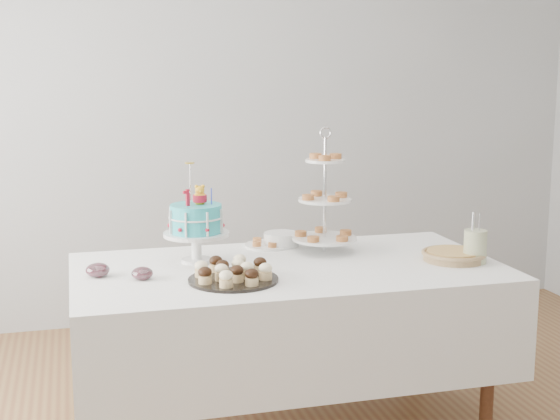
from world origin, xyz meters
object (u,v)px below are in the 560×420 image
object	(u,v)px
pie	(454,255)
plate_stack	(281,239)
tiered_stand	(325,201)
jam_bowl_a	(142,274)
birthday_cake	(196,236)
utensil_pitcher	(475,245)
cupcake_tray	(233,271)
table	(288,314)
jam_bowl_b	(98,270)
pastry_plate	(268,243)

from	to	relation	value
pie	plate_stack	xyz separation A→B (m)	(-0.70, 0.50, 0.01)
tiered_stand	jam_bowl_a	xyz separation A→B (m)	(-0.90, -0.28, -0.23)
birthday_cake	pie	distance (m)	1.20
jam_bowl_a	utensil_pitcher	bearing A→B (deg)	-4.21
cupcake_tray	jam_bowl_a	world-z (taller)	cupcake_tray
utensil_pitcher	table	bearing A→B (deg)	164.40
table	jam_bowl_b	world-z (taller)	jam_bowl_b
table	cupcake_tray	world-z (taller)	cupcake_tray
plate_stack	utensil_pitcher	bearing A→B (deg)	-36.27
table	birthday_cake	world-z (taller)	birthday_cake
birthday_cake	plate_stack	distance (m)	0.52
tiered_stand	jam_bowl_a	size ratio (longest dim) A/B	6.64
cupcake_tray	jam_bowl_a	distance (m)	0.39
pie	jam_bowl_a	distance (m)	1.43
pastry_plate	jam_bowl_b	xyz separation A→B (m)	(-0.85, -0.37, 0.01)
table	utensil_pitcher	bearing A→B (deg)	-11.51
cupcake_tray	utensil_pitcher	size ratio (longest dim) A/B	1.62
birthday_cake	jam_bowl_a	size ratio (longest dim) A/B	5.03
cupcake_tray	utensil_pitcher	xyz separation A→B (m)	(1.13, 0.02, 0.04)
jam_bowl_a	utensil_pitcher	distance (m)	1.51
pastry_plate	cupcake_tray	bearing A→B (deg)	-117.13
jam_bowl_b	utensil_pitcher	xyz separation A→B (m)	(1.68, -0.20, 0.05)
tiered_stand	plate_stack	bearing A→B (deg)	133.80
pie	tiered_stand	bearing A→B (deg)	148.58
table	utensil_pitcher	world-z (taller)	utensil_pitcher
birthday_cake	pastry_plate	size ratio (longest dim) A/B	1.94
cupcake_tray	tiered_stand	size ratio (longest dim) A/B	0.63
birthday_cake	pie	xyz separation A→B (m)	(1.16, -0.28, -0.10)
plate_stack	utensil_pitcher	xyz separation A→B (m)	(0.77, -0.56, 0.05)
jam_bowl_a	tiered_stand	bearing A→B (deg)	17.03
cupcake_tray	jam_bowl_a	size ratio (longest dim) A/B	4.16
jam_bowl_a	plate_stack	bearing A→B (deg)	31.72
pie	jam_bowl_b	xyz separation A→B (m)	(-1.61, 0.14, 0.00)
table	jam_bowl_b	bearing A→B (deg)	177.84
table	plate_stack	size ratio (longest dim) A/B	10.94
birthday_cake	cupcake_tray	size ratio (longest dim) A/B	1.21
cupcake_tray	plate_stack	size ratio (longest dim) A/B	2.17
cupcake_tray	plate_stack	world-z (taller)	cupcake_tray
birthday_cake	plate_stack	xyz separation A→B (m)	(0.46, 0.22, -0.09)
jam_bowl_a	utensil_pitcher	size ratio (longest dim) A/B	0.39
tiered_stand	jam_bowl_b	bearing A→B (deg)	-170.36
cupcake_tray	utensil_pitcher	bearing A→B (deg)	0.78
pie	jam_bowl_a	size ratio (longest dim) A/B	3.26
birthday_cake	jam_bowl_b	bearing A→B (deg)	-177.46
plate_stack	pie	bearing A→B (deg)	-35.61
pie	pastry_plate	size ratio (longest dim) A/B	1.26
birthday_cake	plate_stack	bearing A→B (deg)	10.29
table	utensil_pitcher	xyz separation A→B (m)	(0.84, -0.17, 0.31)
cupcake_tray	jam_bowl_b	bearing A→B (deg)	158.25
cupcake_tray	utensil_pitcher	distance (m)	1.13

